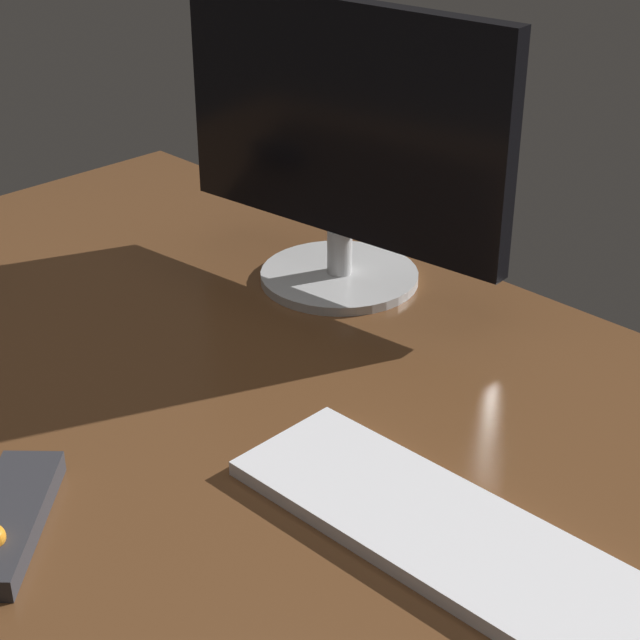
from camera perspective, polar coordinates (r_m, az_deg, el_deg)
name	(u,v)px	position (r cm, az deg, el deg)	size (l,w,h in cm)	color
desk	(238,392)	(115.86, -4.48, -3.92)	(140.00, 84.00, 2.00)	brown
monitor	(341,143)	(131.05, 1.14, 9.67)	(48.08, 20.86, 36.40)	#B9B9B9
keyboard	(440,531)	(93.94, 6.57, -11.37)	(40.52, 13.52, 1.50)	white
media_remote	(7,521)	(97.66, -16.70, -10.49)	(16.88, 17.10, 3.78)	#2D2D33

